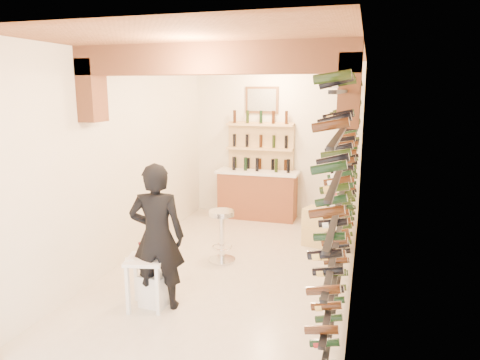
% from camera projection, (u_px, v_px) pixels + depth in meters
% --- Properties ---
extents(ground, '(6.00, 6.00, 0.00)m').
position_uv_depth(ground, '(235.00, 267.00, 6.73)').
color(ground, beige).
rests_on(ground, ground).
extents(room_shell, '(3.52, 6.02, 3.21)m').
position_uv_depth(room_shell, '(229.00, 120.00, 6.03)').
color(room_shell, '#EFE7CF').
rests_on(room_shell, ground).
extents(wine_rack, '(0.32, 5.70, 2.56)m').
position_uv_depth(wine_rack, '(341.00, 173.00, 6.00)').
color(wine_rack, black).
rests_on(wine_rack, ground).
extents(back_counter, '(1.70, 0.62, 1.29)m').
position_uv_depth(back_counter, '(257.00, 193.00, 9.19)').
color(back_counter, brown).
rests_on(back_counter, ground).
extents(back_shelving, '(1.40, 0.31, 2.73)m').
position_uv_depth(back_shelving, '(260.00, 161.00, 9.29)').
color(back_shelving, '#D8B579').
rests_on(back_shelving, ground).
extents(tasting_table, '(0.54, 0.54, 0.79)m').
position_uv_depth(tasting_table, '(146.00, 267.00, 5.37)').
color(tasting_table, white).
rests_on(tasting_table, ground).
extents(white_stool, '(0.35, 0.35, 0.41)m').
position_uv_depth(white_stool, '(156.00, 289.00, 5.52)').
color(white_stool, white).
rests_on(white_stool, ground).
extents(person, '(0.75, 0.59, 1.82)m').
position_uv_depth(person, '(157.00, 237.00, 5.32)').
color(person, black).
rests_on(person, ground).
extents(chrome_barstool, '(0.43, 0.43, 0.83)m').
position_uv_depth(chrome_barstool, '(222.00, 232.00, 6.86)').
color(chrome_barstool, silver).
rests_on(chrome_barstool, ground).
extents(crate_lower, '(0.62, 0.49, 0.33)m').
position_uv_depth(crate_lower, '(320.00, 236.00, 7.64)').
color(crate_lower, tan).
rests_on(crate_lower, ground).
extents(crate_upper, '(0.64, 0.54, 0.32)m').
position_uv_depth(crate_upper, '(321.00, 218.00, 7.57)').
color(crate_upper, tan).
rests_on(crate_upper, crate_lower).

